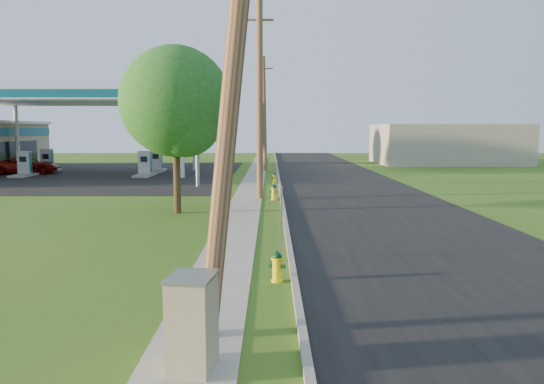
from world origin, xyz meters
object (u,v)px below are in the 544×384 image
object	(u,v)px
tree_lot	(197,122)
utility_cabinet	(192,323)
tree_verge	(178,106)
utility_pole_near	(235,46)
hydrant_mid	(274,192)
hydrant_far	(274,178)
utility_pole_mid	(260,100)
fuel_pump_se	(156,163)
hydrant_near	(277,267)
fuel_pump_nw	(25,167)
price_pylon	(196,97)
fuel_pump_ne	(145,167)
fuel_pump_sw	(47,163)
utility_pole_far	(264,114)
car_red	(27,166)

from	to	relation	value
tree_lot	utility_cabinet	size ratio (longest dim) A/B	4.68
tree_verge	utility_pole_near	bearing A→B (deg)	-76.22
tree_verge	hydrant_mid	xyz separation A→B (m)	(3.97, 4.20, -4.05)
hydrant_far	tree_lot	bearing A→B (deg)	112.33
utility_pole_mid	fuel_pump_se	size ratio (longest dim) A/B	3.06
hydrant_near	hydrant_mid	distance (m)	14.27
utility_pole_mid	fuel_pump_nw	size ratio (longest dim) A/B	3.06
fuel_pump_nw	price_pylon	bearing A→B (deg)	-28.18
fuel_pump_ne	hydrant_far	bearing A→B (deg)	-29.11
utility_pole_mid	hydrant_mid	xyz separation A→B (m)	(0.71, -0.50, -4.56)
utility_pole_mid	hydrant_near	bearing A→B (deg)	-87.26
fuel_pump_sw	utility_pole_far	bearing A→B (deg)	3.20
car_red	utility_pole_mid	bearing A→B (deg)	-140.15
utility_pole_far	fuel_pump_se	world-z (taller)	utility_pole_far
utility_pole_mid	hydrant_far	size ratio (longest dim) A/B	13.27
tree_lot	car_red	distance (m)	16.56
hydrant_mid	price_pylon	bearing A→B (deg)	127.50
fuel_pump_nw	hydrant_mid	xyz separation A→B (m)	(18.61, -13.50, -0.33)
utility_pole_mid	fuel_pump_ne	bearing A→B (deg)	124.40
utility_pole_mid	price_pylon	xyz separation A→B (m)	(-3.90, 5.50, 0.48)
hydrant_mid	fuel_pump_nw	bearing A→B (deg)	144.03
utility_cabinet	car_red	xyz separation A→B (m)	(-18.08, 34.24, -0.04)
price_pylon	utility_pole_far	bearing A→B (deg)	72.67
fuel_pump_sw	price_pylon	xyz separation A→B (m)	(14.00, -11.50, 4.71)
fuel_pump_sw	price_pylon	distance (m)	18.72
price_pylon	car_red	bearing A→B (deg)	147.35
fuel_pump_ne	price_pylon	xyz separation A→B (m)	(5.00, -7.50, 4.71)
utility_pole_far	car_red	xyz separation A→B (m)	(-18.64, -3.05, -4.13)
price_pylon	hydrant_mid	xyz separation A→B (m)	(4.61, -6.00, -5.04)
fuel_pump_se	hydrant_near	size ratio (longest dim) A/B	4.36
fuel_pump_sw	utility_pole_mid	bearing A→B (deg)	-43.52
car_red	utility_cabinet	bearing A→B (deg)	-163.58
utility_pole_far	hydrant_far	world-z (taller)	utility_pole_far
price_pylon	tree_lot	world-z (taller)	price_pylon
fuel_pump_ne	utility_cabinet	xyz separation A→B (m)	(8.34, -32.29, -0.01)
fuel_pump_nw	hydrant_far	bearing A→B (deg)	-16.10
utility_pole_mid	hydrant_near	xyz separation A→B (m)	(0.71, -14.78, -4.59)
fuel_pump_ne	hydrant_mid	distance (m)	16.57
fuel_pump_sw	hydrant_far	xyz separation A→B (m)	(18.68, -9.39, -0.36)
utility_pole_near	utility_cabinet	bearing A→B (deg)	-113.44
utility_pole_far	fuel_pump_nw	xyz separation A→B (m)	(-17.90, -5.00, -4.08)
utility_pole_near	hydrant_mid	distance (m)	18.06
tree_verge	tree_lot	xyz separation A→B (m)	(-3.45, 30.55, -0.17)
utility_pole_far	price_pylon	world-z (taller)	utility_pole_far
hydrant_near	hydrant_far	world-z (taller)	hydrant_far
utility_pole_far	fuel_pump_nw	distance (m)	19.03
price_pylon	tree_verge	bearing A→B (deg)	-86.42
tree_lot	hydrant_near	bearing A→B (deg)	-79.66
hydrant_near	utility_cabinet	xyz separation A→B (m)	(-1.27, -4.51, 0.35)
utility_pole_mid	tree_lot	size ratio (longest dim) A/B	1.48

